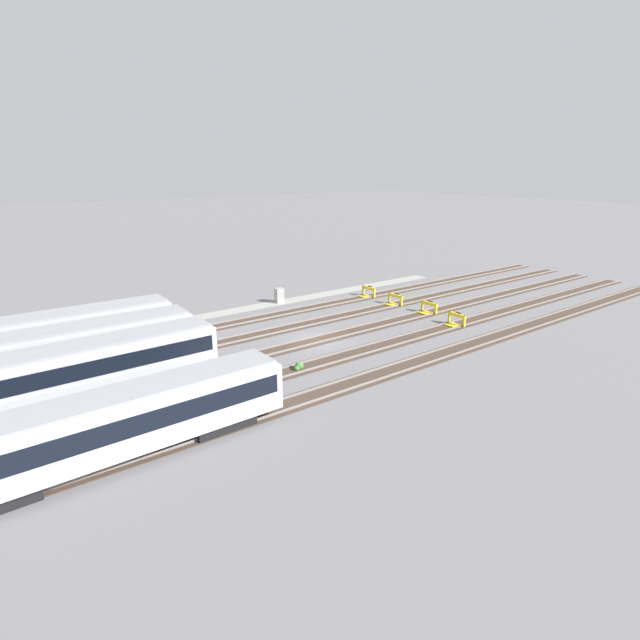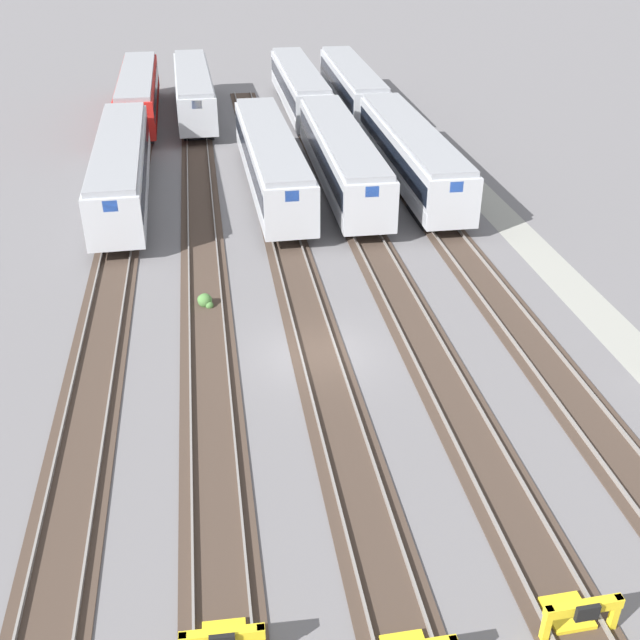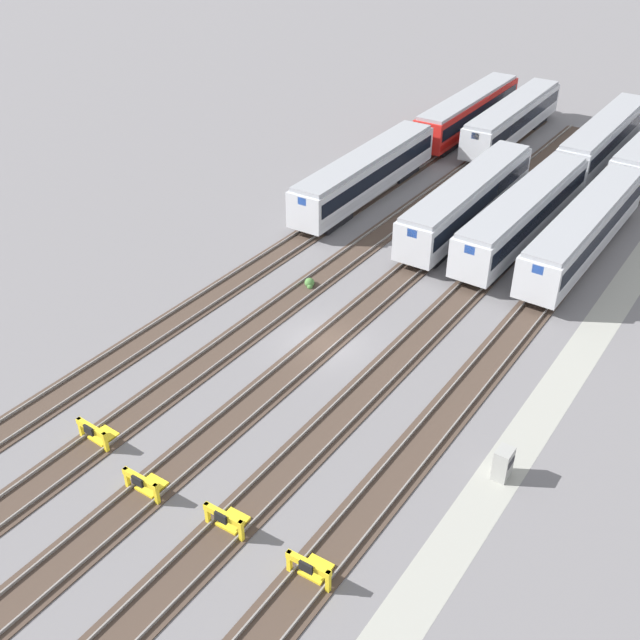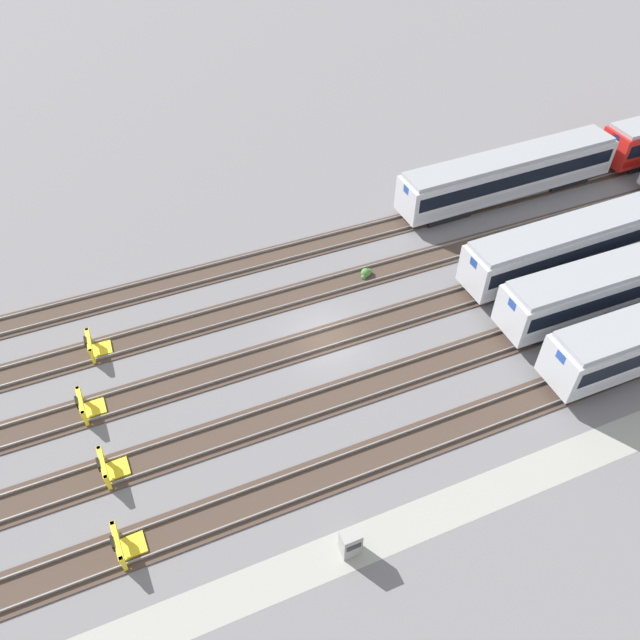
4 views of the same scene
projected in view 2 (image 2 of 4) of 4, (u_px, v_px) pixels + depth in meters
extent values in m
plane|color=slate|center=(318.00, 354.00, 29.77)|extent=(400.00, 400.00, 0.00)
cube|color=#9E9E93|center=(613.00, 329.00, 31.47)|extent=(54.00, 2.00, 0.01)
cube|color=#47382D|center=(525.00, 336.00, 30.93)|extent=(90.00, 2.23, 0.06)
cube|color=gray|center=(509.00, 335.00, 30.78)|extent=(90.00, 0.07, 0.15)
cube|color=gray|center=(542.00, 333.00, 30.98)|extent=(90.00, 0.07, 0.15)
cube|color=#47382D|center=(424.00, 345.00, 30.34)|extent=(90.00, 2.24, 0.06)
cube|color=gray|center=(407.00, 344.00, 30.19)|extent=(90.00, 0.07, 0.15)
cube|color=gray|center=(441.00, 341.00, 30.39)|extent=(90.00, 0.07, 0.15)
cube|color=#47382D|center=(318.00, 354.00, 29.76)|extent=(90.00, 2.24, 0.06)
cube|color=gray|center=(301.00, 353.00, 29.61)|extent=(90.00, 0.07, 0.15)
cube|color=gray|center=(336.00, 350.00, 29.80)|extent=(90.00, 0.07, 0.15)
cube|color=#47382D|center=(209.00, 363.00, 29.17)|extent=(90.00, 2.23, 0.06)
cube|color=gray|center=(190.00, 362.00, 29.02)|extent=(90.00, 0.07, 0.15)
cube|color=gray|center=(227.00, 359.00, 29.21)|extent=(90.00, 0.07, 0.15)
cube|color=#47382D|center=(95.00, 373.00, 28.58)|extent=(90.00, 2.23, 0.06)
cube|color=gray|center=(75.00, 372.00, 28.43)|extent=(90.00, 0.07, 0.15)
cube|color=gray|center=(114.00, 369.00, 28.63)|extent=(90.00, 0.07, 0.15)
cube|color=silver|center=(299.00, 87.00, 61.61)|extent=(18.01, 2.84, 2.70)
cube|color=black|center=(299.00, 83.00, 61.45)|extent=(17.29, 2.88, 1.08)
cube|color=#B2B5BA|center=(299.00, 96.00, 61.99)|extent=(17.65, 2.87, 0.54)
cube|color=#999BA0|center=(299.00, 68.00, 60.87)|extent=(17.47, 2.56, 0.30)
cube|color=blue|center=(286.00, 54.00, 68.79)|extent=(0.08, 0.70, 0.56)
cube|color=blue|center=(316.00, 101.00, 53.44)|extent=(0.08, 0.70, 0.56)
cube|color=black|center=(291.00, 93.00, 67.24)|extent=(3.61, 2.25, 0.70)
cube|color=black|center=(309.00, 126.00, 57.68)|extent=(3.61, 2.25, 0.70)
cube|color=silver|center=(122.00, 167.00, 43.64)|extent=(18.06, 3.25, 2.70)
cube|color=black|center=(121.00, 162.00, 43.48)|extent=(17.35, 3.27, 1.08)
cube|color=#B2B5BA|center=(123.00, 180.00, 44.02)|extent=(17.70, 3.27, 0.54)
cube|color=#999BA0|center=(118.00, 142.00, 42.90)|extent=(17.52, 2.95, 0.30)
cube|color=blue|center=(126.00, 112.00, 50.79)|extent=(0.10, 0.70, 0.56)
cube|color=blue|center=(110.00, 206.00, 35.50)|extent=(0.10, 0.70, 0.56)
cube|color=black|center=(129.00, 166.00, 49.25)|extent=(3.65, 2.33, 0.70)
cube|color=black|center=(121.00, 231.00, 39.72)|extent=(3.65, 2.33, 0.70)
cube|color=silver|center=(271.00, 160.00, 44.83)|extent=(18.05, 3.15, 2.70)
cube|color=black|center=(271.00, 155.00, 44.67)|extent=(17.33, 3.18, 1.08)
cube|color=#B2B5BA|center=(271.00, 172.00, 45.21)|extent=(17.69, 3.18, 0.54)
cube|color=#999BA0|center=(270.00, 135.00, 44.08)|extent=(17.51, 2.86, 0.30)
cube|color=blue|center=(255.00, 107.00, 51.99)|extent=(0.09, 0.70, 0.56)
cube|color=blue|center=(292.00, 196.00, 36.68)|extent=(0.09, 0.70, 0.56)
cube|color=black|center=(262.00, 159.00, 50.44)|extent=(3.64, 2.31, 0.70)
cube|color=black|center=(284.00, 221.00, 40.91)|extent=(3.64, 2.31, 0.70)
cube|color=silver|center=(341.00, 156.00, 45.41)|extent=(18.03, 2.99, 2.70)
cube|color=black|center=(341.00, 151.00, 45.25)|extent=(17.31, 3.02, 1.08)
cube|color=#B2B5BA|center=(341.00, 169.00, 45.79)|extent=(17.67, 3.02, 0.54)
cube|color=#999BA0|center=(342.00, 132.00, 44.67)|extent=(17.49, 2.70, 0.30)
cube|color=blue|center=(320.00, 104.00, 52.61)|extent=(0.09, 0.70, 0.56)
cube|color=blue|center=(372.00, 191.00, 37.22)|extent=(0.09, 0.70, 0.56)
cube|color=black|center=(327.00, 156.00, 51.05)|extent=(3.62, 2.28, 0.70)
cube|color=black|center=(358.00, 217.00, 41.47)|extent=(3.62, 2.28, 0.70)
cube|color=red|center=(139.00, 93.00, 59.71)|extent=(18.04, 3.08, 2.70)
cube|color=black|center=(138.00, 89.00, 59.55)|extent=(17.32, 3.11, 1.08)
cube|color=#B70F0A|center=(140.00, 103.00, 60.09)|extent=(17.68, 3.11, 0.54)
cube|color=#999BA0|center=(136.00, 74.00, 58.97)|extent=(17.50, 2.80, 0.30)
cube|color=blue|center=(141.00, 59.00, 66.88)|extent=(0.09, 0.70, 0.56)
cube|color=blue|center=(132.00, 108.00, 51.56)|extent=(0.09, 0.70, 0.56)
cube|color=black|center=(143.00, 98.00, 65.33)|extent=(3.63, 2.30, 0.70)
cube|color=black|center=(139.00, 134.00, 55.79)|extent=(3.63, 2.30, 0.70)
cube|color=silver|center=(352.00, 86.00, 62.10)|extent=(18.05, 3.17, 2.70)
cube|color=black|center=(352.00, 82.00, 61.94)|extent=(17.33, 3.19, 1.08)
cube|color=#B2B5BA|center=(352.00, 95.00, 62.48)|extent=(17.69, 3.19, 0.54)
cube|color=#999BA0|center=(352.00, 67.00, 61.36)|extent=(17.51, 2.88, 0.30)
cube|color=blue|center=(335.00, 53.00, 69.31)|extent=(0.09, 0.70, 0.56)
cube|color=blue|center=(374.00, 99.00, 53.90)|extent=(0.09, 0.70, 0.56)
cube|color=black|center=(341.00, 91.00, 67.74)|extent=(3.65, 2.31, 0.70)
cube|color=black|center=(364.00, 124.00, 58.15)|extent=(3.65, 2.31, 0.70)
cube|color=silver|center=(194.00, 90.00, 60.62)|extent=(18.06, 3.22, 2.70)
cube|color=black|center=(193.00, 86.00, 60.46)|extent=(17.34, 3.24, 1.08)
cube|color=#B2B5BA|center=(194.00, 100.00, 61.00)|extent=(17.70, 3.24, 0.54)
cube|color=#999BA0|center=(192.00, 71.00, 59.88)|extent=(17.51, 2.92, 0.30)
cube|color=blue|center=(189.00, 57.00, 67.78)|extent=(0.10, 0.70, 0.56)
cube|color=blue|center=(197.00, 105.00, 52.48)|extent=(0.10, 0.70, 0.56)
cube|color=black|center=(193.00, 96.00, 66.23)|extent=(3.65, 2.32, 0.70)
cube|color=black|center=(198.00, 130.00, 56.70)|extent=(3.65, 2.32, 0.70)
cube|color=silver|center=(411.00, 153.00, 46.00)|extent=(18.02, 2.93, 2.70)
cube|color=black|center=(411.00, 148.00, 45.84)|extent=(17.30, 2.97, 1.08)
cube|color=#B2B5BA|center=(410.00, 165.00, 46.38)|extent=(17.66, 2.96, 0.54)
cube|color=#999BA0|center=(412.00, 129.00, 45.26)|extent=(17.48, 2.65, 0.30)
cube|color=blue|center=(380.00, 102.00, 53.19)|extent=(0.09, 0.70, 0.56)
cube|color=blue|center=(456.00, 187.00, 37.81)|extent=(0.09, 0.70, 0.56)
cube|color=black|center=(389.00, 153.00, 51.63)|extent=(3.62, 2.27, 0.70)
cube|color=black|center=(434.00, 212.00, 42.06)|extent=(3.62, 2.27, 0.70)
cube|color=yellow|center=(546.00, 624.00, 18.11)|extent=(0.19, 0.19, 1.15)
cube|color=yellow|center=(615.00, 613.00, 18.40)|extent=(0.19, 0.19, 1.15)
cube|color=yellow|center=(584.00, 607.00, 18.05)|extent=(0.30, 2.01, 0.30)
cube|color=yellow|center=(567.00, 613.00, 18.97)|extent=(1.13, 1.11, 0.18)
cube|color=black|center=(587.00, 613.00, 17.89)|extent=(0.14, 0.60, 0.44)
cube|color=yellow|center=(222.00, 635.00, 17.35)|extent=(0.30, 2.01, 0.30)
sphere|color=#4C7F3D|center=(205.00, 300.00, 33.12)|extent=(0.64, 0.64, 0.64)
sphere|color=#4C7F3D|center=(202.00, 299.00, 33.41)|extent=(0.44, 0.44, 0.44)
sphere|color=#4C7F3D|center=(209.00, 305.00, 33.03)|extent=(0.36, 0.36, 0.36)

